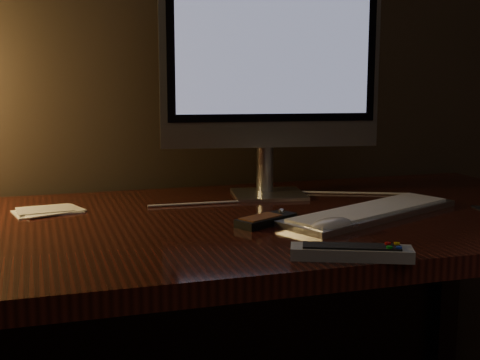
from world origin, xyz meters
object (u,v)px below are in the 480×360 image
object	(u,v)px
keyboard	(371,212)
media_remote	(266,220)
mouse	(332,227)
tv_remote	(351,252)
desk	(219,269)
monitor	(270,61)

from	to	relation	value
keyboard	media_remote	world-z (taller)	media_remote
mouse	tv_remote	xyz separation A→B (m)	(-0.05, -0.17, 0.00)
desk	media_remote	world-z (taller)	media_remote
desk	keyboard	xyz separation A→B (m)	(0.29, -0.13, 0.14)
desk	tv_remote	bearing A→B (deg)	-74.93
media_remote	tv_remote	world-z (taller)	same
monitor	keyboard	distance (m)	0.43
keyboard	mouse	world-z (taller)	mouse
keyboard	tv_remote	bearing A→B (deg)	-147.96
media_remote	tv_remote	bearing A→B (deg)	-106.77
mouse	monitor	bearing A→B (deg)	68.05
desk	media_remote	distance (m)	0.20
monitor	keyboard	size ratio (longest dim) A/B	1.22
keyboard	media_remote	distance (m)	0.23
desk	media_remote	xyz separation A→B (m)	(0.06, -0.14, 0.14)
desk	monitor	world-z (taller)	monitor
monitor	tv_remote	xyz separation A→B (m)	(-0.05, -0.53, -0.31)
monitor	media_remote	size ratio (longest dim) A/B	3.86
keyboard	tv_remote	world-z (taller)	tv_remote
keyboard	monitor	bearing A→B (deg)	91.92
tv_remote	media_remote	bearing A→B (deg)	123.80
media_remote	tv_remote	xyz separation A→B (m)	(0.05, -0.27, 0.00)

